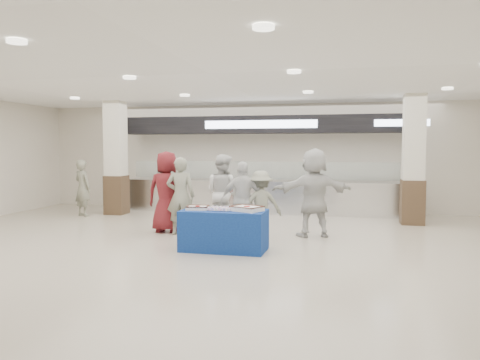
% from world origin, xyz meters
% --- Properties ---
extents(ground, '(14.00, 14.00, 0.00)m').
position_xyz_m(ground, '(0.00, 0.00, 0.00)').
color(ground, beige).
rests_on(ground, ground).
extents(serving_line, '(8.70, 0.85, 2.80)m').
position_xyz_m(serving_line, '(0.00, 5.40, 1.16)').
color(serving_line, silver).
rests_on(serving_line, ground).
extents(column_left, '(0.55, 0.55, 3.20)m').
position_xyz_m(column_left, '(-4.00, 4.20, 1.53)').
color(column_left, '#3B2A1B').
rests_on(column_left, ground).
extents(column_right, '(0.55, 0.55, 3.20)m').
position_xyz_m(column_right, '(4.00, 4.20, 1.53)').
color(column_right, '#3B2A1B').
rests_on(column_right, ground).
extents(display_table, '(1.56, 0.81, 0.75)m').
position_xyz_m(display_table, '(0.20, 0.29, 0.38)').
color(display_table, navy).
rests_on(display_table, ground).
extents(sheet_cake_left, '(0.43, 0.35, 0.09)m').
position_xyz_m(sheet_cake_left, '(-0.30, 0.25, 0.79)').
color(sheet_cake_left, white).
rests_on(sheet_cake_left, display_table).
extents(sheet_cake_right, '(0.64, 0.58, 0.11)m').
position_xyz_m(sheet_cake_right, '(0.63, 0.27, 0.80)').
color(sheet_cake_right, white).
rests_on(sheet_cake_right, display_table).
extents(cupcake_tray, '(0.37, 0.28, 0.06)m').
position_xyz_m(cupcake_tray, '(0.15, 0.26, 0.78)').
color(cupcake_tray, silver).
rests_on(cupcake_tray, display_table).
extents(civilian_maroon, '(0.93, 0.64, 1.82)m').
position_xyz_m(civilian_maroon, '(-1.52, 1.83, 0.91)').
color(civilian_maroon, maroon).
rests_on(civilian_maroon, ground).
extents(soldier_a, '(0.68, 0.50, 1.70)m').
position_xyz_m(soldier_a, '(-1.12, 1.61, 0.85)').
color(soldier_a, gray).
rests_on(soldier_a, ground).
extents(chef_tall, '(1.05, 0.95, 1.75)m').
position_xyz_m(chef_tall, '(-0.33, 2.20, 0.87)').
color(chef_tall, silver).
rests_on(chef_tall, ground).
extents(chef_short, '(1.01, 0.59, 1.61)m').
position_xyz_m(chef_short, '(0.30, 1.48, 0.81)').
color(chef_short, silver).
rests_on(chef_short, ground).
extents(soldier_b, '(1.05, 0.85, 1.42)m').
position_xyz_m(soldier_b, '(0.65, 1.59, 0.71)').
color(soldier_b, gray).
rests_on(soldier_b, ground).
extents(civilian_white, '(1.84, 1.12, 1.89)m').
position_xyz_m(civilian_white, '(1.72, 2.02, 0.94)').
color(civilian_white, silver).
rests_on(civilian_white, ground).
extents(soldier_bg, '(0.67, 0.57, 1.56)m').
position_xyz_m(soldier_bg, '(-4.73, 3.64, 0.78)').
color(soldier_bg, gray).
rests_on(soldier_bg, ground).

